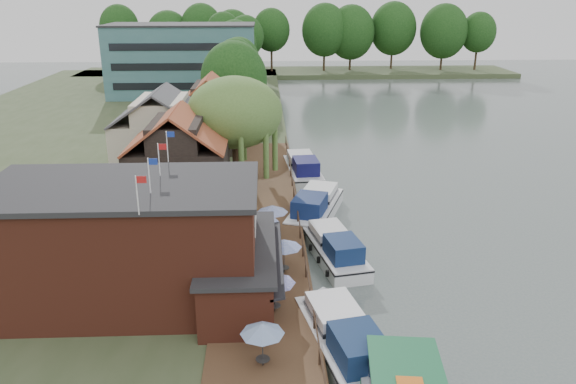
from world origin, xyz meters
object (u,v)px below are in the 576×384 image
object	(u,v)px
cruiser_0	(344,335)
cruiser_2	(315,203)
pub	(161,242)
umbrella_5	(272,220)
willow	(235,134)
cruiser_1	(335,245)
cruiser_3	(303,166)
cottage_c	(211,113)
umbrella_4	(264,230)
cottage_a	(179,160)
umbrella_2	(260,274)
umbrella_0	(263,345)
umbrella_3	(284,256)
hotel_block	(183,60)
cottage_b	(163,132)
umbrella_1	(275,293)

from	to	relation	value
cruiser_0	cruiser_2	distance (m)	19.52
pub	umbrella_5	size ratio (longest dim) A/B	8.41
umbrella_5	cruiser_2	xyz separation A→B (m)	(3.76, 5.90, -0.97)
willow	umbrella_5	world-z (taller)	willow
umbrella_5	cruiser_1	bearing A→B (deg)	-25.83
cruiser_3	cottage_c	bearing A→B (deg)	136.16
umbrella_4	cruiser_3	xyz separation A→B (m)	(4.12, 18.90, -0.99)
umbrella_4	cottage_a	bearing A→B (deg)	130.83
umbrella_4	cruiser_1	world-z (taller)	umbrella_4
pub	cruiser_2	size ratio (longest dim) A/B	1.86
umbrella_2	umbrella_5	bearing A→B (deg)	84.15
umbrella_4	cruiser_1	xyz separation A→B (m)	(5.15, -0.29, -1.11)
cruiser_2	cottage_c	bearing A→B (deg)	136.70
cottage_a	cruiser_3	world-z (taller)	cottage_a
pub	cruiser_0	world-z (taller)	pub
umbrella_0	umbrella_3	xyz separation A→B (m)	(1.39, 9.61, 0.00)
hotel_block	cruiser_1	xyz separation A→B (m)	(19.13, -64.37, -5.97)
cruiser_1	umbrella_3	bearing A→B (deg)	-145.28
umbrella_5	umbrella_0	bearing A→B (deg)	-92.67
cruiser_1	cottage_b	bearing A→B (deg)	118.21
umbrella_0	hotel_block	bearing A→B (deg)	100.12
cottage_b	cruiser_3	xyz separation A→B (m)	(14.10, 0.82, -3.95)
umbrella_4	cruiser_0	xyz separation A→B (m)	(4.25, -11.73, -1.00)
cruiser_0	cruiser_3	bearing A→B (deg)	78.32
cottage_a	umbrella_5	bearing A→B (deg)	-39.03
hotel_block	umbrella_0	distance (m)	79.33
umbrella_2	cottage_b	bearing A→B (deg)	111.65
cruiser_0	cruiser_1	bearing A→B (deg)	73.60
hotel_block	umbrella_5	xyz separation A→B (m)	(14.65, -62.20, -4.86)
hotel_block	willow	world-z (taller)	hotel_block
umbrella_3	umbrella_4	bearing A→B (deg)	107.18
cottage_b	cottage_c	distance (m)	9.85
umbrella_0	cruiser_2	world-z (taller)	umbrella_0
umbrella_1	cottage_b	bearing A→B (deg)	111.41
cottage_b	cruiser_0	distance (m)	33.27
umbrella_0	umbrella_3	distance (m)	9.71
cottage_a	umbrella_2	world-z (taller)	cottage_a
cottage_a	cottage_c	size ratio (longest dim) A/B	1.01
umbrella_5	cruiser_2	bearing A→B (deg)	57.48
cottage_a	hotel_block	bearing A→B (deg)	97.13
umbrella_4	cruiser_3	world-z (taller)	umbrella_4
pub	cottage_c	distance (m)	34.01
cottage_a	umbrella_0	xyz separation A→B (m)	(6.91, -21.95, -2.96)
cruiser_0	cruiser_2	xyz separation A→B (m)	(0.18, 19.52, 0.03)
cottage_b	umbrella_2	xyz separation A→B (m)	(9.78, -24.64, -2.96)
willow	cruiser_2	bearing A→B (deg)	-37.46
hotel_block	cottage_a	distance (m)	56.47
willow	cruiser_2	xyz separation A→B (m)	(6.91, -5.29, -4.89)
cottage_a	cruiser_0	distance (m)	23.12
umbrella_1	umbrella_5	world-z (taller)	same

